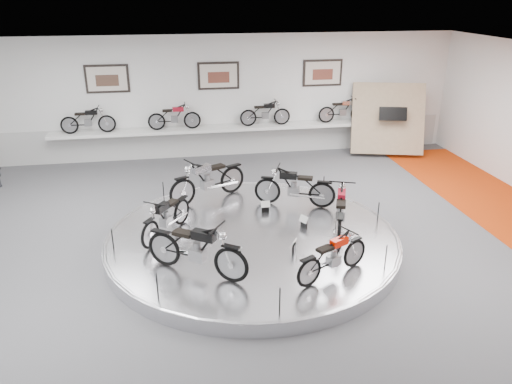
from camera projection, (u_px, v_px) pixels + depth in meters
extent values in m
plane|color=#4E4D50|center=(255.00, 253.00, 10.82)|extent=(16.00, 16.00, 0.00)
plane|color=white|center=(254.00, 64.00, 9.31)|extent=(16.00, 16.00, 0.00)
plane|color=silver|center=(219.00, 97.00, 16.45)|extent=(16.00, 0.00, 16.00)
cube|color=#BCBCBA|center=(220.00, 140.00, 16.98)|extent=(15.68, 0.04, 1.10)
cylinder|color=silver|center=(252.00, 240.00, 11.03)|extent=(6.40, 6.40, 0.30)
torus|color=#B2B2BA|center=(252.00, 235.00, 10.99)|extent=(6.40, 6.40, 0.10)
cube|color=silver|center=(221.00, 129.00, 16.55)|extent=(11.00, 0.55, 0.10)
cube|color=beige|center=(107.00, 79.00, 15.60)|extent=(1.35, 0.06, 0.88)
cube|color=beige|center=(219.00, 76.00, 16.15)|extent=(1.35, 0.06, 0.88)
cube|color=beige|center=(323.00, 73.00, 16.70)|extent=(1.35, 0.06, 0.88)
cube|color=tan|center=(388.00, 119.00, 16.79)|extent=(2.56, 1.52, 2.30)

